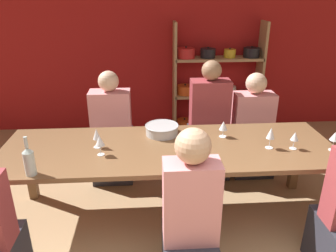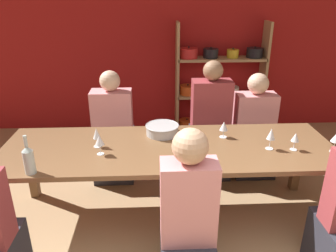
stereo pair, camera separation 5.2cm
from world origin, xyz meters
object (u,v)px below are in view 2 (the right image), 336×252
dining_table (169,154)px  person_far_b (252,136)px  cell_phone (191,167)px  wine_glass_red_c (99,141)px  person_far_c (210,133)px  wine_glass_red_b (271,135)px  person_far_a (114,139)px  person_near_b (188,231)px  wine_glass_white_b (336,138)px  wine_bottle_green (29,159)px  wine_glass_red_a (224,127)px  mixing_bowl (162,129)px  wine_glass_empty_a (97,134)px  shelf_unit (217,87)px  wine_glass_white_a (295,138)px

dining_table → person_far_b: bearing=39.6°
cell_phone → wine_glass_red_c: bearing=160.9°
dining_table → person_far_c: 0.98m
person_far_c → wine_glass_red_b: bearing=111.0°
cell_phone → person_far_a: bearing=121.8°
wine_glass_red_b → cell_phone: bearing=-158.3°
wine_glass_red_c → person_near_b: (0.66, -0.66, -0.38)m
wine_glass_white_b → person_far_a: (-1.94, 0.97, -0.41)m
wine_bottle_green → wine_glass_red_a: bearing=19.9°
wine_glass_red_b → person_near_b: size_ratio=0.15×
mixing_bowl → wine_glass_red_c: size_ratio=1.84×
wine_glass_empty_a → wine_glass_red_b: (1.47, -0.11, 0.01)m
shelf_unit → person_far_c: bearing=-103.8°
shelf_unit → wine_bottle_green: 3.05m
dining_table → wine_glass_white_b: 1.39m
shelf_unit → person_far_c: shelf_unit is taller
dining_table → wine_glass_red_a: size_ratio=18.72×
wine_glass_red_a → wine_glass_empty_a: 1.13m
person_far_a → person_far_b: 1.58m
wine_glass_red_a → cell_phone: wine_glass_red_a is taller
mixing_bowl → person_near_b: 1.09m
wine_glass_red_c → cell_phone: (0.72, -0.25, -0.12)m
wine_glass_red_b → person_near_b: 1.10m
shelf_unit → person_far_b: 1.24m
wine_glass_red_c → person_far_a: 1.01m
wine_glass_red_b → shelf_unit: bearing=91.3°
wine_glass_empty_a → person_far_c: (1.12, 0.79, -0.37)m
wine_glass_empty_a → wine_glass_white_b: (1.98, -0.19, 0.01)m
wine_glass_white_b → wine_glass_white_a: bearing=171.0°
dining_table → mixing_bowl: size_ratio=9.19×
person_far_a → wine_glass_empty_a: bearing=87.0°
wine_glass_white_b → wine_glass_red_c: (-1.94, 0.05, -0.00)m
wine_glass_red_b → wine_glass_red_c: bearing=-178.8°
cell_phone → wine_bottle_green: bearing=-178.7°
wine_bottle_green → wine_glass_empty_a: (0.43, 0.42, 0.00)m
cell_phone → person_far_c: size_ratio=0.13×
wine_bottle_green → wine_glass_red_a: 1.65m
wine_glass_white_a → person_far_c: size_ratio=0.12×
mixing_bowl → person_near_b: size_ratio=0.26×
person_far_c → wine_glass_white_a: bearing=120.4°
person_far_b → shelf_unit: bearing=-80.5°
wine_glass_red_b → person_far_c: (-0.35, 0.90, -0.38)m
dining_table → wine_glass_red_a: (0.51, 0.17, 0.18)m
mixing_bowl → person_far_b: size_ratio=0.27×
wine_glass_red_b → wine_glass_red_c: wine_glass_red_b is taller
wine_glass_red_a → wine_glass_red_b: 0.43m
person_near_b → wine_glass_red_b: bearing=42.0°
wine_glass_red_b → person_far_b: person_far_b is taller
person_far_b → dining_table: bearing=39.6°
wine_glass_white_a → wine_glass_red_c: (-1.62, -0.00, 0.01)m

